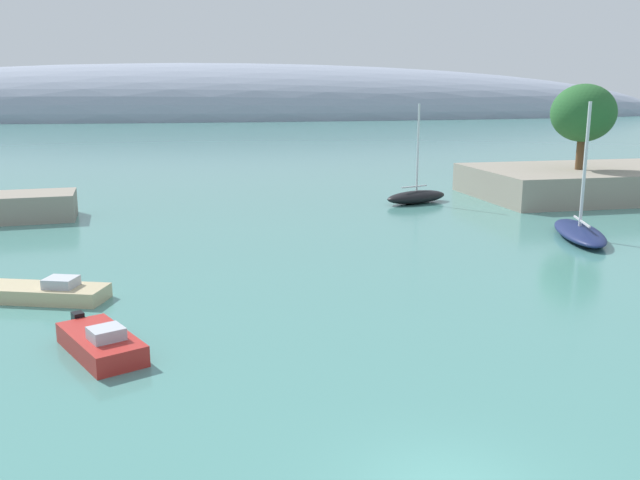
{
  "coord_description": "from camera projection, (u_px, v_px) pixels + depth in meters",
  "views": [
    {
      "loc": [
        -5.58,
        -12.06,
        8.51
      ],
      "look_at": [
        1.62,
        20.02,
        1.2
      ],
      "focal_mm": 37.62,
      "sensor_mm": 36.0,
      "label": 1
    }
  ],
  "objects": [
    {
      "name": "motorboat_red_outer",
      "position": [
        101.0,
        343.0,
        22.13
      ],
      "size": [
        3.23,
        4.51,
        1.09
      ],
      "rotation": [
        0.0,
        0.0,
        5.14
      ],
      "color": "red",
      "rests_on": "water"
    },
    {
      "name": "tree_clump_shore",
      "position": [
        583.0,
        113.0,
        52.85
      ],
      "size": [
        5.02,
        5.02,
        6.74
      ],
      "color": "brown",
      "rests_on": "shore_outcrop"
    },
    {
      "name": "sailboat_navy_mid_mooring",
      "position": [
        579.0,
        231.0,
        39.5
      ],
      "size": [
        4.76,
        8.0,
        7.96
      ],
      "rotation": [
        0.0,
        0.0,
        1.23
      ],
      "color": "navy",
      "rests_on": "water"
    },
    {
      "name": "sailboat_black_near_shore",
      "position": [
        416.0,
        196.0,
        52.03
      ],
      "size": [
        5.88,
        3.74,
        7.61
      ],
      "rotation": [
        0.0,
        0.0,
        0.35
      ],
      "color": "black",
      "rests_on": "water"
    },
    {
      "name": "motorboat_sand_alongside_breakwater",
      "position": [
        45.0,
        292.0,
        27.84
      ],
      "size": [
        5.6,
        3.43,
        1.01
      ],
      "rotation": [
        0.0,
        0.0,
        5.93
      ],
      "color": "#C6B284",
      "rests_on": "water"
    },
    {
      "name": "distant_ridge",
      "position": [
        230.0,
        118.0,
        221.9
      ],
      "size": [
        324.01,
        67.1,
        34.92
      ],
      "primitive_type": "ellipsoid",
      "color": "#8E99AD",
      "rests_on": "ground"
    },
    {
      "name": "shore_outcrop",
      "position": [
        590.0,
        182.0,
        55.31
      ],
      "size": [
        19.02,
        12.01,
        2.37
      ],
      "primitive_type": "cube",
      "color": "gray",
      "rests_on": "ground"
    }
  ]
}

